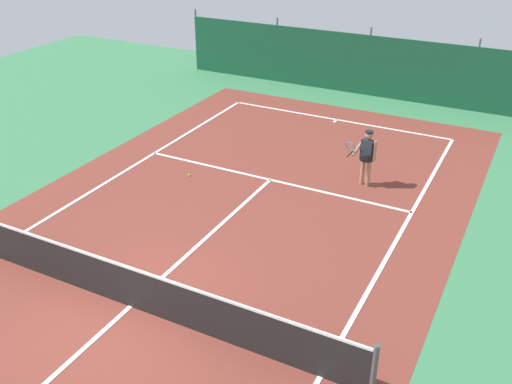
{
  "coord_description": "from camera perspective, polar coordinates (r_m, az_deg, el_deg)",
  "views": [
    {
      "loc": [
        6.48,
        -7.0,
        7.49
      ],
      "look_at": [
        0.75,
        4.05,
        0.9
      ],
      "focal_mm": 40.4,
      "sensor_mm": 36.0,
      "label": 1
    }
  ],
  "objects": [
    {
      "name": "tennis_player",
      "position": [
        16.25,
        10.91,
        3.7
      ],
      "size": [
        0.82,
        0.67,
        1.64
      ],
      "rotation": [
        0.0,
        0.0,
        2.84
      ],
      "color": "#9E7051",
      "rests_on": "ground"
    },
    {
      "name": "parked_car",
      "position": [
        26.75,
        7.85,
        13.26
      ],
      "size": [
        2.1,
        4.24,
        1.68
      ],
      "rotation": [
        0.0,
        0.0,
        3.16
      ],
      "color": "silver",
      "rests_on": "ground"
    },
    {
      "name": "ground_plane",
      "position": [
        12.13,
        -12.28,
        -11.01
      ],
      "size": [
        36.0,
        36.0,
        0.0
      ],
      "primitive_type": "plane",
      "color": "#387A4C"
    },
    {
      "name": "tennis_net",
      "position": [
        11.82,
        -12.53,
        -9.07
      ],
      "size": [
        10.12,
        0.1,
        1.1
      ],
      "color": "black",
      "rests_on": "ground"
    },
    {
      "name": "court_surface",
      "position": [
        12.12,
        -12.28,
        -10.99
      ],
      "size": [
        11.02,
        26.6,
        0.01
      ],
      "color": "brown",
      "rests_on": "ground"
    },
    {
      "name": "tennis_ball_near_player",
      "position": [
        16.99,
        -6.63,
        1.68
      ],
      "size": [
        0.07,
        0.07,
        0.07
      ],
      "primitive_type": "sphere",
      "color": "#CCDB33",
      "rests_on": "ground"
    },
    {
      "name": "back_fence",
      "position": [
        24.55,
        11.22,
        11.25
      ],
      "size": [
        16.3,
        0.98,
        2.7
      ],
      "color": "#14472D",
      "rests_on": "ground"
    }
  ]
}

